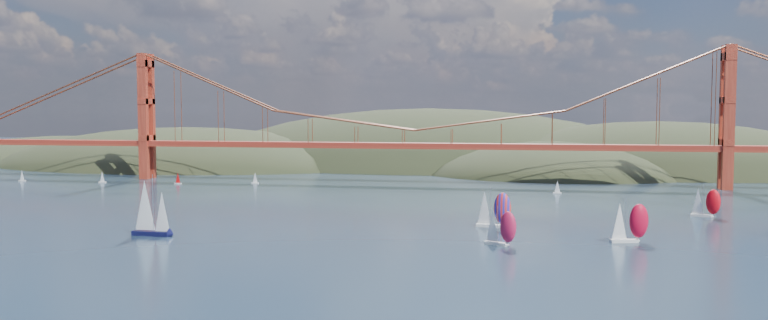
{
  "coord_description": "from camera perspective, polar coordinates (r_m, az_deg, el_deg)",
  "views": [
    {
      "loc": [
        45.28,
        -124.79,
        30.67
      ],
      "look_at": [
        4.07,
        90.0,
        15.79
      ],
      "focal_mm": 35.0,
      "sensor_mm": 36.0,
      "label": 1
    }
  ],
  "objects": [
    {
      "name": "ground",
      "position": [
        136.25,
        -8.96,
        -9.16
      ],
      "size": [
        1200.0,
        1200.0,
        0.0
      ],
      "primitive_type": "plane",
      "color": "black",
      "rests_on": "ground"
    },
    {
      "name": "headlands",
      "position": [
        405.38,
        10.76,
        -2.28
      ],
      "size": [
        725.0,
        225.0,
        96.0
      ],
      "color": "black",
      "rests_on": "ground"
    },
    {
      "name": "bridge",
      "position": [
        308.4,
        2.1,
        4.18
      ],
      "size": [
        552.0,
        12.0,
        55.0
      ],
      "color": "maroon",
      "rests_on": "ground"
    },
    {
      "name": "sloop_navy",
      "position": [
        190.49,
        -17.41,
        -3.55
      ],
      "size": [
        9.65,
        5.53,
        14.94
      ],
      "rotation": [
        0.0,
        0.0,
        -0.03
      ],
      "color": "black",
      "rests_on": "ground"
    },
    {
      "name": "racer_0",
      "position": [
        171.04,
        8.82,
        -5.04
      ],
      "size": [
        7.96,
        5.99,
        8.98
      ],
      "rotation": [
        0.0,
        0.0,
        -0.49
      ],
      "color": "silver",
      "rests_on": "ground"
    },
    {
      "name": "racer_1",
      "position": [
        181.56,
        18.15,
        -4.49
      ],
      "size": [
        9.06,
        5.25,
        10.16
      ],
      "rotation": [
        0.0,
        0.0,
        0.26
      ],
      "color": "white",
      "rests_on": "ground"
    },
    {
      "name": "racer_3",
      "position": [
        232.0,
        23.27,
        -2.96
      ],
      "size": [
        8.11,
        5.32,
        9.06
      ],
      "rotation": [
        0.0,
        0.0,
        -0.36
      ],
      "color": "white",
      "rests_on": "ground"
    },
    {
      "name": "racer_rwb",
      "position": [
        196.45,
        8.3,
        -3.68
      ],
      "size": [
        9.23,
        4.42,
        10.41
      ],
      "rotation": [
        0.0,
        0.0,
        -0.14
      ],
      "color": "white",
      "rests_on": "ground"
    },
    {
      "name": "distant_boat_0",
      "position": [
        353.76,
        -25.87,
        -1.08
      ],
      "size": [
        3.0,
        2.0,
        4.7
      ],
      "color": "silver",
      "rests_on": "ground"
    },
    {
      "name": "distant_boat_1",
      "position": [
        333.2,
        -20.68,
        -1.22
      ],
      "size": [
        3.0,
        2.0,
        4.7
      ],
      "color": "silver",
      "rests_on": "ground"
    },
    {
      "name": "distant_boat_2",
      "position": [
        318.12,
        -15.43,
        -1.35
      ],
      "size": [
        3.0,
        2.0,
        4.7
      ],
      "color": "silver",
      "rests_on": "ground"
    },
    {
      "name": "distant_boat_3",
      "position": [
        312.56,
        -9.79,
        -1.35
      ],
      "size": [
        3.0,
        2.0,
        4.7
      ],
      "color": "silver",
      "rests_on": "ground"
    },
    {
      "name": "distant_boat_8",
      "position": [
        278.89,
        13.07,
        -2.02
      ],
      "size": [
        3.0,
        2.0,
        4.7
      ],
      "color": "silver",
      "rests_on": "ground"
    }
  ]
}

